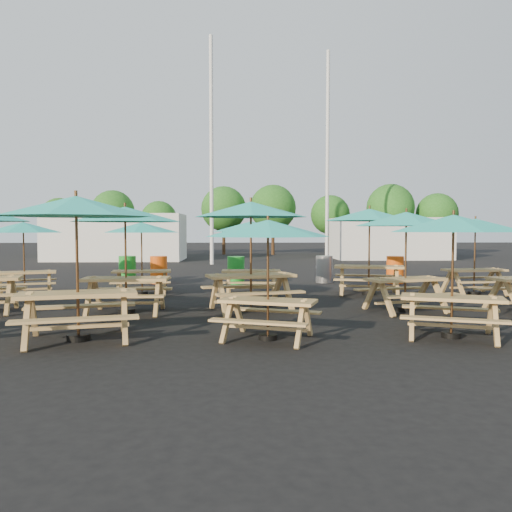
{
  "coord_description": "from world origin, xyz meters",
  "views": [
    {
      "loc": [
        -0.4,
        -12.59,
        1.84
      ],
      "look_at": [
        0.0,
        1.5,
        1.1
      ],
      "focal_mm": 35.0,
      "sensor_mm": 36.0,
      "label": 1
    }
  ],
  "objects_px": {
    "picnic_unit_2": "(23,231)",
    "picnic_unit_9": "(453,229)",
    "picnic_unit_8": "(251,230)",
    "waste_bin_0": "(127,269)",
    "waste_bin_4": "(395,270)",
    "picnic_unit_14": "(475,227)",
    "picnic_unit_11": "(370,219)",
    "picnic_unit_6": "(268,234)",
    "picnic_unit_3": "(76,213)",
    "waste_bin_2": "(236,270)",
    "picnic_unit_5": "(141,231)",
    "picnic_unit_10": "(406,223)",
    "waste_bin_1": "(159,270)",
    "picnic_unit_7": "(251,214)",
    "picnic_unit_4": "(125,219)",
    "waste_bin_3": "(324,269)"
  },
  "relations": [
    {
      "from": "picnic_unit_2",
      "to": "picnic_unit_9",
      "type": "bearing_deg",
      "value": -49.48
    },
    {
      "from": "picnic_unit_8",
      "to": "waste_bin_0",
      "type": "bearing_deg",
      "value": 142.91
    },
    {
      "from": "picnic_unit_2",
      "to": "waste_bin_4",
      "type": "xyz_separation_m",
      "value": [
        11.27,
        3.11,
        -1.35
      ]
    },
    {
      "from": "picnic_unit_14",
      "to": "picnic_unit_11",
      "type": "bearing_deg",
      "value": 169.63
    },
    {
      "from": "picnic_unit_6",
      "to": "picnic_unit_8",
      "type": "distance_m",
      "value": 5.78
    },
    {
      "from": "picnic_unit_3",
      "to": "waste_bin_2",
      "type": "relative_size",
      "value": 3.22
    },
    {
      "from": "picnic_unit_5",
      "to": "waste_bin_0",
      "type": "relative_size",
      "value": 2.53
    },
    {
      "from": "picnic_unit_3",
      "to": "waste_bin_0",
      "type": "relative_size",
      "value": 3.22
    },
    {
      "from": "picnic_unit_10",
      "to": "waste_bin_1",
      "type": "distance_m",
      "value": 9.1
    },
    {
      "from": "picnic_unit_7",
      "to": "picnic_unit_9",
      "type": "xyz_separation_m",
      "value": [
        3.37,
        -2.91,
        -0.34
      ]
    },
    {
      "from": "picnic_unit_3",
      "to": "picnic_unit_11",
      "type": "bearing_deg",
      "value": 27.63
    },
    {
      "from": "waste_bin_1",
      "to": "picnic_unit_2",
      "type": "bearing_deg",
      "value": -133.1
    },
    {
      "from": "picnic_unit_7",
      "to": "picnic_unit_8",
      "type": "relative_size",
      "value": 1.46
    },
    {
      "from": "waste_bin_2",
      "to": "picnic_unit_6",
      "type": "bearing_deg",
      "value": -85.8
    },
    {
      "from": "picnic_unit_2",
      "to": "waste_bin_2",
      "type": "relative_size",
      "value": 2.89
    },
    {
      "from": "picnic_unit_2",
      "to": "waste_bin_2",
      "type": "distance_m",
      "value": 6.7
    },
    {
      "from": "picnic_unit_14",
      "to": "waste_bin_4",
      "type": "relative_size",
      "value": 2.7
    },
    {
      "from": "picnic_unit_4",
      "to": "waste_bin_4",
      "type": "relative_size",
      "value": 2.65
    },
    {
      "from": "picnic_unit_8",
      "to": "waste_bin_3",
      "type": "xyz_separation_m",
      "value": [
        2.61,
        3.23,
        -1.37
      ]
    },
    {
      "from": "picnic_unit_2",
      "to": "picnic_unit_14",
      "type": "height_order",
      "value": "picnic_unit_14"
    },
    {
      "from": "picnic_unit_11",
      "to": "picnic_unit_6",
      "type": "bearing_deg",
      "value": -106.12
    },
    {
      "from": "waste_bin_1",
      "to": "waste_bin_3",
      "type": "xyz_separation_m",
      "value": [
        5.74,
        0.07,
        0.0
      ]
    },
    {
      "from": "picnic_unit_3",
      "to": "waste_bin_0",
      "type": "xyz_separation_m",
      "value": [
        -1.26,
        9.08,
        -1.65
      ]
    },
    {
      "from": "picnic_unit_2",
      "to": "picnic_unit_5",
      "type": "relative_size",
      "value": 1.14
    },
    {
      "from": "picnic_unit_2",
      "to": "waste_bin_3",
      "type": "height_order",
      "value": "picnic_unit_2"
    },
    {
      "from": "picnic_unit_4",
      "to": "waste_bin_2",
      "type": "distance_m",
      "value": 6.58
    },
    {
      "from": "picnic_unit_2",
      "to": "waste_bin_1",
      "type": "relative_size",
      "value": 2.89
    },
    {
      "from": "picnic_unit_10",
      "to": "waste_bin_3",
      "type": "distance_m",
      "value": 6.43
    },
    {
      "from": "picnic_unit_11",
      "to": "waste_bin_2",
      "type": "bearing_deg",
      "value": 155.46
    },
    {
      "from": "picnic_unit_2",
      "to": "picnic_unit_10",
      "type": "xyz_separation_m",
      "value": [
        9.68,
        -2.78,
        0.16
      ]
    },
    {
      "from": "picnic_unit_3",
      "to": "waste_bin_4",
      "type": "height_order",
      "value": "picnic_unit_3"
    },
    {
      "from": "picnic_unit_2",
      "to": "picnic_unit_7",
      "type": "bearing_deg",
      "value": -42.32
    },
    {
      "from": "waste_bin_0",
      "to": "waste_bin_4",
      "type": "xyz_separation_m",
      "value": [
        9.25,
        -0.4,
        0.0
      ]
    },
    {
      "from": "picnic_unit_4",
      "to": "picnic_unit_5",
      "type": "height_order",
      "value": "picnic_unit_4"
    },
    {
      "from": "waste_bin_1",
      "to": "picnic_unit_9",
      "type": "bearing_deg",
      "value": -54.01
    },
    {
      "from": "picnic_unit_8",
      "to": "waste_bin_4",
      "type": "xyz_separation_m",
      "value": [
        5.01,
        2.92,
        -1.37
      ]
    },
    {
      "from": "waste_bin_1",
      "to": "picnic_unit_7",
      "type": "bearing_deg",
      "value": -62.72
    },
    {
      "from": "picnic_unit_10",
      "to": "waste_bin_0",
      "type": "xyz_separation_m",
      "value": [
        -7.66,
        6.29,
        -1.52
      ]
    },
    {
      "from": "picnic_unit_9",
      "to": "picnic_unit_2",
      "type": "bearing_deg",
      "value": 169.46
    },
    {
      "from": "picnic_unit_4",
      "to": "picnic_unit_9",
      "type": "relative_size",
      "value": 0.9
    },
    {
      "from": "picnic_unit_8",
      "to": "waste_bin_2",
      "type": "xyz_separation_m",
      "value": [
        -0.47,
        2.89,
        -1.37
      ]
    },
    {
      "from": "picnic_unit_4",
      "to": "picnic_unit_6",
      "type": "xyz_separation_m",
      "value": [
        2.99,
        -2.73,
        -0.3
      ]
    },
    {
      "from": "picnic_unit_14",
      "to": "picnic_unit_10",
      "type": "bearing_deg",
      "value": -144.21
    },
    {
      "from": "picnic_unit_3",
      "to": "picnic_unit_10",
      "type": "xyz_separation_m",
      "value": [
        6.4,
        2.79,
        -0.14
      ]
    },
    {
      "from": "picnic_unit_9",
      "to": "waste_bin_3",
      "type": "xyz_separation_m",
      "value": [
        -0.7,
        8.94,
        -1.39
      ]
    },
    {
      "from": "picnic_unit_2",
      "to": "picnic_unit_6",
      "type": "relative_size",
      "value": 1.03
    },
    {
      "from": "picnic_unit_14",
      "to": "waste_bin_0",
      "type": "xyz_separation_m",
      "value": [
        -10.58,
        3.44,
        -1.44
      ]
    },
    {
      "from": "picnic_unit_2",
      "to": "picnic_unit_5",
      "type": "height_order",
      "value": "picnic_unit_2"
    },
    {
      "from": "picnic_unit_7",
      "to": "picnic_unit_14",
      "type": "xyz_separation_m",
      "value": [
        6.4,
        2.67,
        -0.28
      ]
    },
    {
      "from": "picnic_unit_2",
      "to": "waste_bin_1",
      "type": "bearing_deg",
      "value": 27.4
    }
  ]
}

